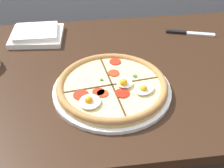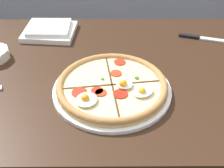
% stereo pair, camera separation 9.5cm
% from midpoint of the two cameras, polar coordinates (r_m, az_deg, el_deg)
% --- Properties ---
extents(dining_table, '(1.46, 0.79, 0.72)m').
position_cam_midpoint_polar(dining_table, '(1.12, -0.29, -1.59)').
color(dining_table, '#331E11').
rests_on(dining_table, ground_plane).
extents(pizza, '(0.37, 0.37, 0.05)m').
position_cam_midpoint_polar(pizza, '(0.95, -2.83, -0.66)').
color(pizza, white).
rests_on(pizza, dining_table).
extents(napkin_folded, '(0.21, 0.19, 0.04)m').
position_cam_midpoint_polar(napkin_folded, '(1.28, -15.73, 8.65)').
color(napkin_folded, silver).
rests_on(napkin_folded, dining_table).
extents(knife_main, '(0.19, 0.07, 0.01)m').
position_cam_midpoint_polar(knife_main, '(1.30, 11.99, 9.04)').
color(knife_main, silver).
rests_on(knife_main, dining_table).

